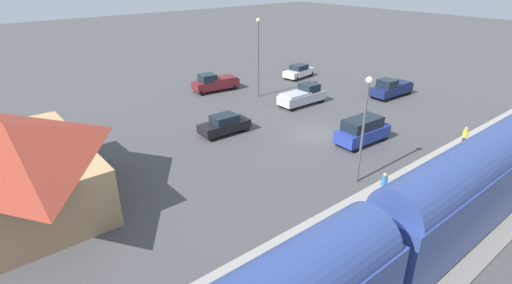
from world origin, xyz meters
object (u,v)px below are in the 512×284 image
(sedan_white, at_px, (299,71))
(light_pole_near_platform, at_px, (365,118))
(pickup_navy, at_px, (391,88))
(pickup_maroon, at_px, (215,83))
(station_building, at_px, (15,165))
(sedan_black, at_px, (224,124))
(pickup_silver, at_px, (303,95))
(light_pole_lot_center, at_px, (258,49))
(pedestrian_on_platform, at_px, (465,136))
(suv_blue, at_px, (362,130))
(pedestrian_waiting_far, at_px, (384,184))

(sedan_white, relative_size, light_pole_near_platform, 0.65)
(pickup_navy, height_order, pickup_maroon, same)
(station_building, bearing_deg, sedan_black, -85.21)
(pickup_silver, distance_m, light_pole_near_platform, 16.63)
(station_building, height_order, light_pole_lot_center, light_pole_lot_center)
(station_building, relative_size, pedestrian_on_platform, 7.38)
(suv_blue, relative_size, light_pole_lot_center, 0.59)
(station_building, distance_m, light_pole_near_platform, 21.34)
(light_pole_lot_center, bearing_deg, sedan_black, 125.06)
(sedan_black, relative_size, light_pole_near_platform, 0.62)
(sedan_white, bearing_deg, sedan_black, 116.63)
(sedan_white, distance_m, sedan_black, 20.53)
(pedestrian_waiting_far, height_order, pickup_silver, pickup_silver)
(pedestrian_on_platform, height_order, sedan_black, pedestrian_on_platform)
(pedestrian_waiting_far, relative_size, sedan_black, 0.38)
(light_pole_near_platform, bearing_deg, station_building, 58.20)
(pickup_navy, bearing_deg, sedan_white, 10.07)
(light_pole_lot_center, bearing_deg, pedestrian_waiting_far, 160.14)
(pickup_silver, height_order, pickup_maroon, same)
(pedestrian_waiting_far, bearing_deg, pedestrian_on_platform, -88.66)
(pickup_silver, xyz_separation_m, pickup_navy, (-4.32, -9.66, 0.00))
(pedestrian_on_platform, distance_m, sedan_white, 24.63)
(sedan_black, relative_size, light_pole_lot_center, 0.54)
(pickup_maroon, bearing_deg, suv_blue, -176.86)
(pickup_maroon, bearing_deg, pickup_silver, -156.54)
(pedestrian_on_platform, distance_m, pickup_silver, 16.04)
(pickup_maroon, bearing_deg, sedan_black, 149.79)
(pedestrian_waiting_far, bearing_deg, light_pole_lot_center, -19.86)
(station_building, bearing_deg, sedan_white, -72.90)
(pedestrian_on_platform, bearing_deg, pickup_navy, -34.12)
(pickup_silver, xyz_separation_m, light_pole_lot_center, (5.21, 1.78, 4.26))
(light_pole_near_platform, bearing_deg, sedan_white, -36.65)
(light_pole_near_platform, height_order, light_pole_lot_center, light_pole_lot_center)
(suv_blue, relative_size, light_pole_near_platform, 0.68)
(pedestrian_waiting_far, height_order, pickup_maroon, pickup_maroon)
(pedestrian_on_platform, distance_m, pickup_navy, 14.04)
(pedestrian_waiting_far, distance_m, pickup_navy, 22.56)
(sedan_black, bearing_deg, pickup_maroon, -30.21)
(pickup_maroon, relative_size, sedan_black, 1.23)
(pedestrian_waiting_far, bearing_deg, suv_blue, -45.20)
(suv_blue, relative_size, sedan_black, 1.09)
(light_pole_lot_center, bearing_deg, pedestrian_on_platform, -170.41)
(station_building, distance_m, suv_blue, 24.72)
(suv_blue, height_order, sedan_black, suv_blue)
(pickup_silver, height_order, light_pole_near_platform, light_pole_near_platform)
(station_building, height_order, sedan_black, station_building)
(pickup_silver, xyz_separation_m, sedan_white, (8.02, -7.47, -0.15))
(pedestrian_on_platform, distance_m, pedestrian_waiting_far, 11.31)
(pedestrian_waiting_far, height_order, light_pole_near_platform, light_pole_near_platform)
(station_building, relative_size, light_pole_near_platform, 1.73)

